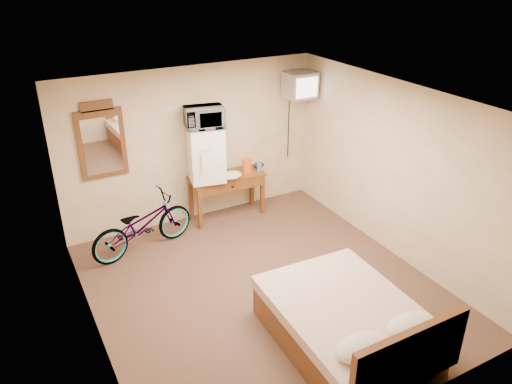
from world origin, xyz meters
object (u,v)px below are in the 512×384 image
(mini_fridge, at_px, (206,154))
(bed, at_px, (349,325))
(microwave, at_px, (204,117))
(blue_cup, at_px, (259,167))
(crt_television, at_px, (300,85))
(wall_mirror, at_px, (101,141))
(bicycle, at_px, (142,225))
(desk, at_px, (228,183))

(mini_fridge, distance_m, bed, 3.53)
(mini_fridge, xyz_separation_m, microwave, (0.00, 0.00, 0.59))
(blue_cup, bearing_deg, crt_television, 6.57)
(crt_television, bearing_deg, wall_mirror, 175.49)
(blue_cup, bearing_deg, bed, -101.79)
(mini_fridge, relative_size, microwave, 1.49)
(mini_fridge, relative_size, bed, 0.44)
(mini_fridge, height_order, bed, mini_fridge)
(wall_mirror, height_order, bicycle, wall_mirror)
(bed, bearing_deg, microwave, 93.31)
(desk, height_order, wall_mirror, wall_mirror)
(wall_mirror, xyz_separation_m, bicycle, (0.30, -0.60, -1.14))
(wall_mirror, distance_m, bicycle, 1.33)
(bed, bearing_deg, crt_television, 66.31)
(desk, height_order, crt_television, crt_television)
(crt_television, height_order, wall_mirror, crt_television)
(desk, relative_size, mini_fridge, 1.46)
(bicycle, bearing_deg, mini_fridge, -86.13)
(desk, bearing_deg, bed, -92.47)
(blue_cup, height_order, bicycle, blue_cup)
(bed, bearing_deg, wall_mirror, 114.84)
(desk, bearing_deg, crt_television, 0.78)
(microwave, xyz_separation_m, bed, (0.20, -3.41, -1.47))
(desk, xyz_separation_m, wall_mirror, (-1.84, 0.27, 0.95))
(microwave, relative_size, blue_cup, 4.29)
(desk, relative_size, wall_mirror, 1.10)
(desk, height_order, bed, bed)
(microwave, height_order, bicycle, microwave)
(mini_fridge, bearing_deg, crt_television, -0.28)
(wall_mirror, bearing_deg, desk, -8.34)
(blue_cup, distance_m, bed, 3.42)
(bicycle, bearing_deg, desk, -90.66)
(wall_mirror, height_order, bed, wall_mirror)
(microwave, distance_m, wall_mirror, 1.53)
(wall_mirror, bearing_deg, mini_fridge, -9.23)
(crt_television, relative_size, bicycle, 0.36)
(desk, distance_m, microwave, 1.20)
(blue_cup, height_order, wall_mirror, wall_mirror)
(microwave, bearing_deg, desk, 6.69)
(wall_mirror, xyz_separation_m, bed, (1.69, -3.66, -1.27))
(wall_mirror, bearing_deg, bed, -65.16)
(mini_fridge, xyz_separation_m, wall_mirror, (-1.50, 0.24, 0.39))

